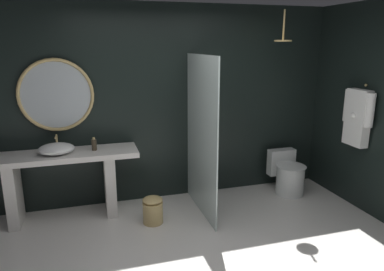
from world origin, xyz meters
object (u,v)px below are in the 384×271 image
(soap_dispenser, at_px, (94,144))
(waste_bin, at_px, (153,210))
(toilet, at_px, (288,175))
(vessel_sink, at_px, (56,149))
(hanging_bathrobe, at_px, (358,115))
(rain_shower_head, at_px, (283,38))
(round_wall_mirror, at_px, (56,95))

(soap_dispenser, xyz_separation_m, waste_bin, (0.62, -0.46, -0.74))
(toilet, distance_m, waste_bin, 2.06)
(vessel_sink, relative_size, soap_dispenser, 2.57)
(hanging_bathrobe, height_order, toilet, hanging_bathrobe)
(rain_shower_head, xyz_separation_m, toilet, (0.27, 0.09, -1.90))
(rain_shower_head, bearing_deg, hanging_bathrobe, -33.46)
(vessel_sink, xyz_separation_m, toilet, (3.07, -0.08, -0.63))
(toilet, bearing_deg, hanging_bathrobe, -49.49)
(round_wall_mirror, distance_m, toilet, 3.30)
(soap_dispenser, relative_size, rain_shower_head, 0.41)
(vessel_sink, height_order, toilet, vessel_sink)
(round_wall_mirror, relative_size, rain_shower_head, 2.30)
(vessel_sink, xyz_separation_m, round_wall_mirror, (0.03, 0.27, 0.59))
(vessel_sink, xyz_separation_m, rain_shower_head, (2.81, -0.17, 1.26))
(soap_dispenser, distance_m, round_wall_mirror, 0.74)
(toilet, height_order, waste_bin, toilet)
(vessel_sink, height_order, soap_dispenser, vessel_sink)
(soap_dispenser, distance_m, rain_shower_head, 2.70)
(toilet, bearing_deg, round_wall_mirror, 173.54)
(vessel_sink, height_order, waste_bin, vessel_sink)
(round_wall_mirror, relative_size, hanging_bathrobe, 1.14)
(vessel_sink, relative_size, waste_bin, 1.24)
(rain_shower_head, xyz_separation_m, waste_bin, (-1.76, -0.25, -1.99))
(round_wall_mirror, relative_size, waste_bin, 2.68)
(rain_shower_head, bearing_deg, waste_bin, -171.97)
(vessel_sink, height_order, rain_shower_head, rain_shower_head)
(round_wall_mirror, xyz_separation_m, rain_shower_head, (2.77, -0.44, 0.67))
(vessel_sink, bearing_deg, waste_bin, -21.84)
(waste_bin, bearing_deg, round_wall_mirror, 145.78)
(hanging_bathrobe, xyz_separation_m, toilet, (-0.53, 0.63, -0.96))
(soap_dispenser, xyz_separation_m, toilet, (2.65, -0.12, -0.64))
(rain_shower_head, relative_size, toilet, 0.65)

